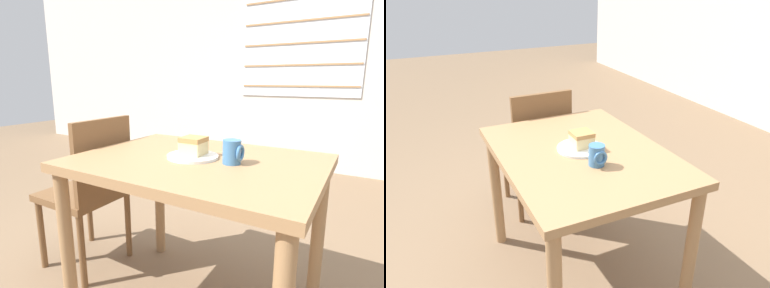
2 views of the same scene
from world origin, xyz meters
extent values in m
cube|color=beige|center=(0.00, 3.03, 1.40)|extent=(10.00, 0.06, 2.80)
cube|color=white|center=(-0.21, 2.99, 1.65)|extent=(1.39, 0.01, 1.49)
cube|color=#AD7F51|center=(-0.21, 2.98, 1.03)|extent=(1.36, 0.01, 0.02)
cube|color=#AD7F51|center=(-0.21, 2.98, 1.27)|extent=(1.36, 0.01, 0.02)
cube|color=#AD7F51|center=(-0.21, 2.98, 1.52)|extent=(1.36, 0.01, 0.02)
cube|color=#AD7F51|center=(-0.21, 2.98, 1.77)|extent=(1.36, 0.01, 0.02)
cube|color=#9E754C|center=(-0.03, 0.26, 0.75)|extent=(1.04, 0.78, 0.04)
cylinder|color=#9E754C|center=(-0.50, -0.08, 0.36)|extent=(0.06, 0.06, 0.73)
cylinder|color=#9E754C|center=(-0.50, 0.60, 0.36)|extent=(0.06, 0.06, 0.73)
cylinder|color=#9E754C|center=(0.44, 0.60, 0.36)|extent=(0.06, 0.06, 0.73)
cube|color=brown|center=(-0.81, 0.27, 0.44)|extent=(0.41, 0.41, 0.04)
cylinder|color=brown|center=(-0.99, 0.45, 0.21)|extent=(0.04, 0.04, 0.42)
cylinder|color=brown|center=(-0.99, 0.10, 0.21)|extent=(0.04, 0.04, 0.42)
cylinder|color=brown|center=(-0.64, 0.45, 0.21)|extent=(0.04, 0.04, 0.42)
cylinder|color=brown|center=(-0.64, 0.10, 0.21)|extent=(0.04, 0.04, 0.42)
cube|color=brown|center=(-0.62, 0.27, 0.68)|extent=(0.03, 0.39, 0.44)
cylinder|color=white|center=(-0.05, 0.26, 0.77)|extent=(0.22, 0.22, 0.01)
cube|color=#E5CC89|center=(-0.06, 0.27, 0.81)|extent=(0.10, 0.10, 0.06)
cube|color=#B27F47|center=(-0.06, 0.27, 0.84)|extent=(0.10, 0.10, 0.02)
cylinder|color=teal|center=(0.13, 0.25, 0.82)|extent=(0.07, 0.07, 0.10)
torus|color=teal|center=(0.17, 0.25, 0.82)|extent=(0.01, 0.07, 0.07)
camera|label=1|loc=(0.59, -0.83, 1.10)|focal=28.00mm
camera|label=2|loc=(1.46, -0.47, 1.55)|focal=35.00mm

